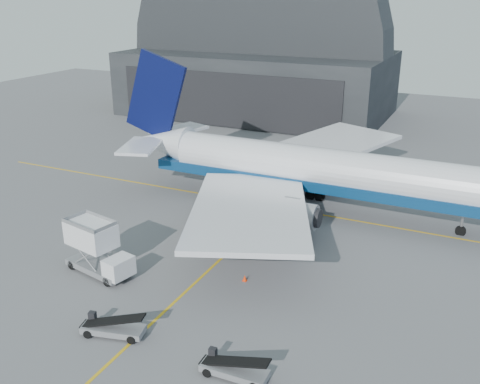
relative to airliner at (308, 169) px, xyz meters
The scene contains 9 objects.
ground 21.75m from the airliner, 98.67° to the right, with size 200.00×200.00×0.00m, color #565659.
taxi_lines 10.08m from the airliner, 111.02° to the right, with size 80.00×42.12×0.02m.
hangar 50.89m from the airliner, 119.83° to the left, with size 50.00×28.30×28.00m.
airliner is the anchor object (origin of this frame).
catering_truck 24.79m from the airliner, 118.47° to the right, with size 7.00×3.76×4.56m.
pushback_tug 11.41m from the airliner, 122.21° to the right, with size 4.32×3.27×1.78m.
belt_loader_a 29.22m from the airliner, 99.84° to the right, with size 4.92×2.58×1.84m.
belt_loader_b 29.48m from the airliner, 80.43° to the right, with size 4.73×1.78×1.79m.
traffic_cone 18.15m from the airliner, 88.55° to the right, with size 0.37×0.37×0.53m.
Camera 1 is at (20.31, -32.82, 23.22)m, focal length 40.00 mm.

